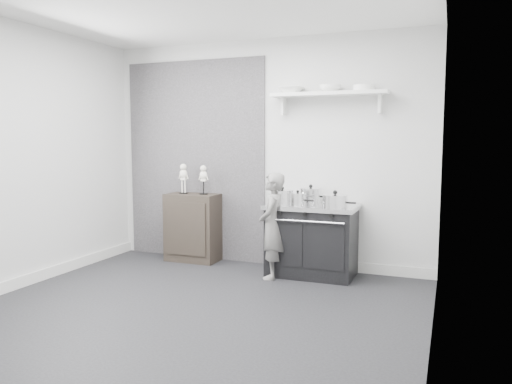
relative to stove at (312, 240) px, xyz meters
The scene contains 15 objects.
ground 1.67m from the stove, 114.67° to the right, with size 4.00×4.00×0.00m, color black.
room_shell 1.97m from the stove, 120.03° to the right, with size 4.02×3.62×2.71m.
wall_shelf 1.62m from the stove, 58.71° to the left, with size 1.30×0.26×0.24m.
stove is the anchor object (origin of this frame).
side_cabinet 1.57m from the stove, behind, with size 0.65×0.38×0.84m, color black.
child 0.49m from the stove, 145.36° to the right, with size 0.42×0.28×1.16m, color slate.
pot_front_left 0.58m from the stove, 158.72° to the right, with size 0.33×0.24×0.20m.
pot_back_left 0.51m from the stove, 111.65° to the left, with size 0.33×0.25×0.21m.
pot_front_right 0.59m from the stove, 33.00° to the right, with size 0.35×0.27×0.19m.
pot_front_center 0.50m from the stove, 130.79° to the right, with size 0.27×0.18×0.17m.
skeleton_full 1.82m from the stove, behind, with size 0.12×0.08×0.43m, color silver, non-canonical shape.
skeleton_torso 1.56m from the stove, behind, with size 0.12×0.07×0.41m, color silver, non-canonical shape.
bowl_large 1.71m from the stove, 148.25° to the left, with size 0.29×0.29×0.07m, color white.
bowl_small 1.69m from the stove, 54.50° to the left, with size 0.24×0.24×0.08m, color white.
plate_stack 1.75m from the stove, 20.89° to the left, with size 0.24×0.24×0.06m, color white.
Camera 1 is at (2.09, -3.84, 1.51)m, focal length 35.00 mm.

